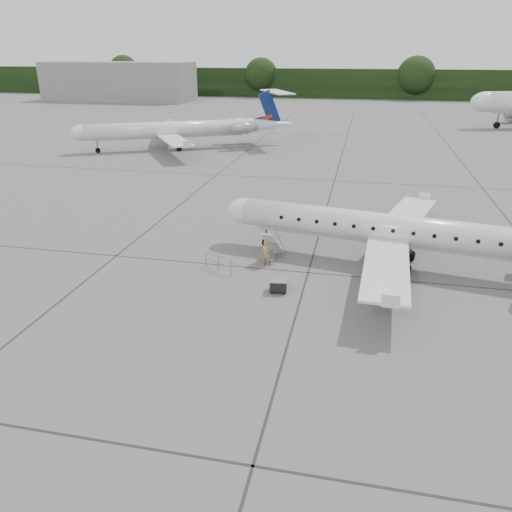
# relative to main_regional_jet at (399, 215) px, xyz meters

# --- Properties ---
(ground) EXTENTS (320.00, 320.00, 0.00)m
(ground) POSITION_rel_main_regional_jet_xyz_m (0.66, -7.93, -3.36)
(ground) COLOR slate
(ground) RESTS_ON ground
(treeline) EXTENTS (260.00, 4.00, 8.00)m
(treeline) POSITION_rel_main_regional_jet_xyz_m (0.66, 122.07, 0.64)
(treeline) COLOR black
(treeline) RESTS_ON ground
(terminal_building) EXTENTS (40.00, 14.00, 10.00)m
(terminal_building) POSITION_rel_main_regional_jet_xyz_m (-69.34, 102.07, 1.64)
(terminal_building) COLOR slate
(terminal_building) RESTS_ON ground
(main_regional_jet) EXTENTS (29.05, 23.06, 6.72)m
(main_regional_jet) POSITION_rel_main_regional_jet_xyz_m (0.00, 0.00, 0.00)
(main_regional_jet) COLOR silver
(main_regional_jet) RESTS_ON ground
(airstair) EXTENTS (1.19, 2.20, 2.11)m
(airstair) POSITION_rel_main_regional_jet_xyz_m (-7.86, -0.71, -2.31)
(airstair) COLOR silver
(airstair) RESTS_ON ground
(passenger) EXTENTS (0.65, 0.44, 1.72)m
(passenger) POSITION_rel_main_regional_jet_xyz_m (-8.06, -1.88, -2.50)
(passenger) COLOR #9B7D54
(passenger) RESTS_ON ground
(safety_railing) EXTENTS (1.96, 1.14, 1.00)m
(safety_railing) POSITION_rel_main_regional_jet_xyz_m (-10.84, -3.28, -2.86)
(safety_railing) COLOR gray
(safety_railing) RESTS_ON ground
(baggage_cart) EXTENTS (1.03, 0.87, 0.83)m
(baggage_cart) POSITION_rel_main_regional_jet_xyz_m (-6.63, -5.43, -2.95)
(baggage_cart) COLOR black
(baggage_cart) RESTS_ON ground
(bg_regional_left) EXTENTS (35.41, 31.84, 7.63)m
(bg_regional_left) POSITION_rel_main_regional_jet_xyz_m (-29.00, 35.33, 0.45)
(bg_regional_left) COLOR silver
(bg_regional_left) RESTS_ON ground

